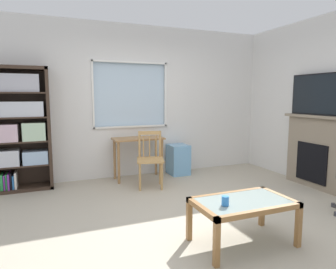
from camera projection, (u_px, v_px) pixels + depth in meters
The scene contains 10 objects.
ground at pixel (188, 218), 3.65m from camera, with size 6.06×5.41×0.02m, color #B2A893.
wall_back_with_window at pixel (137, 102), 5.51m from camera, with size 5.06×0.15×2.73m.
bookshelf at pixel (18, 128), 4.59m from camera, with size 0.90×0.38×1.91m.
desk_under_window at pixel (138, 145), 5.25m from camera, with size 0.88×0.42×0.74m.
wooden_chair at pixel (150, 159), 4.81m from camera, with size 0.52×0.50×0.90m.
plastic_drawer_unit at pixel (178, 159), 5.63m from camera, with size 0.35×0.40×0.56m, color #72ADDB.
fireplace at pixel (316, 151), 4.78m from camera, with size 0.26×1.15×1.17m.
tv at pixel (319, 94), 4.65m from camera, with size 0.06×1.04×0.65m.
coffee_table at pixel (243, 207), 2.95m from camera, with size 0.97×0.58×0.45m.
sippy_cup at pixel (225, 201), 2.79m from camera, with size 0.07×0.07×0.09m, color #337FD6.
Camera 1 is at (-1.54, -3.14, 1.47)m, focal length 31.92 mm.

